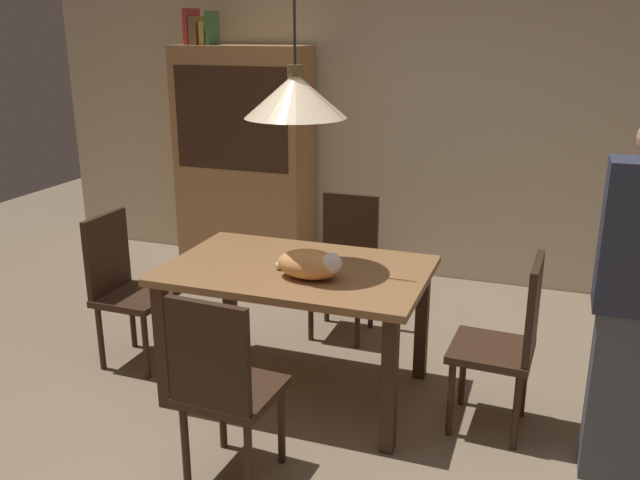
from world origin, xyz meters
TOP-DOWN VIEW (x-y plane):
  - ground at (0.00, 0.00)m, footprint 10.00×10.00m
  - back_wall at (0.00, 2.65)m, footprint 6.40×0.10m
  - dining_table at (-0.10, 0.48)m, footprint 1.40×0.90m
  - chair_right_side at (1.03, 0.47)m, footprint 0.42×0.42m
  - chair_near_front at (-0.10, -0.40)m, footprint 0.42×0.42m
  - chair_far_back at (-0.10, 1.35)m, footprint 0.40×0.40m
  - chair_left_side at (-1.23, 0.48)m, footprint 0.41×0.41m
  - cat_sleeping at (0.03, 0.34)m, footprint 0.39×0.22m
  - pendant_lamp at (-0.10, 0.48)m, footprint 0.52×0.52m
  - hutch_bookcase at (-1.29, 2.32)m, footprint 1.12×0.45m
  - book_red_tall at (-1.72, 2.32)m, footprint 0.04×0.22m
  - book_brown_thick at (-1.66, 2.32)m, footprint 0.06×0.24m
  - book_yellow_short at (-1.59, 2.32)m, footprint 0.04×0.20m
  - book_green_slim at (-1.54, 2.32)m, footprint 0.03×0.20m
  - person_standing at (1.55, 0.26)m, footprint 0.36×0.22m

SIDE VIEW (x-z plane):
  - ground at x=0.00m, z-range 0.00..0.00m
  - chair_right_side at x=1.03m, z-range 0.05..0.98m
  - chair_near_front at x=-0.10m, z-range 0.05..0.98m
  - chair_far_back at x=-0.10m, z-range 0.05..0.98m
  - chair_left_side at x=-1.23m, z-range 0.05..0.98m
  - dining_table at x=-0.10m, z-range 0.27..1.02m
  - cat_sleeping at x=0.03m, z-range 0.75..0.90m
  - person_standing at x=1.55m, z-range 0.01..1.67m
  - hutch_bookcase at x=-1.29m, z-range -0.04..1.81m
  - back_wall at x=0.00m, z-range 0.00..2.90m
  - pendant_lamp at x=-0.10m, z-range 1.01..2.31m
  - book_yellow_short at x=-1.59m, z-range 1.85..2.03m
  - book_brown_thick at x=-1.66m, z-range 1.85..2.07m
  - book_green_slim at x=-1.54m, z-range 1.85..2.11m
  - book_red_tall at x=-1.72m, z-range 1.85..2.13m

